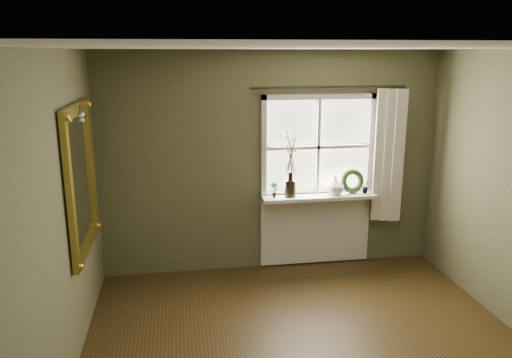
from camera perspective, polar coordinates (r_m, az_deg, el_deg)
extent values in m
plane|color=silver|center=(3.55, 9.07, 14.61)|extent=(4.50, 4.50, 0.00)
cube|color=brown|center=(5.92, 1.71, 1.93)|extent=(4.00, 0.10, 2.60)
cube|color=brown|center=(3.74, -23.57, -6.84)|extent=(0.10, 4.50, 2.60)
cube|color=silver|center=(6.07, 6.93, -1.85)|extent=(1.36, 0.06, 0.06)
cube|color=silver|center=(5.85, 7.28, 9.31)|extent=(1.36, 0.06, 0.06)
cube|color=silver|center=(5.79, 0.90, 3.46)|extent=(0.06, 0.06, 1.24)
cube|color=silver|center=(6.15, 12.95, 3.74)|extent=(0.06, 0.06, 1.24)
cube|color=silver|center=(5.93, 7.10, 3.63)|extent=(1.24, 0.05, 0.04)
cube|color=silver|center=(5.93, 7.10, 3.63)|extent=(0.04, 0.05, 1.12)
cube|color=white|center=(5.83, 4.04, 6.45)|extent=(0.59, 0.01, 0.53)
cube|color=white|center=(6.01, 10.12, 6.50)|extent=(0.59, 0.01, 0.53)
cube|color=white|center=(5.94, 3.94, 0.80)|extent=(0.59, 0.01, 0.53)
cube|color=white|center=(6.12, 9.88, 1.02)|extent=(0.59, 0.01, 0.53)
cube|color=silver|center=(5.98, 7.20, -2.02)|extent=(1.36, 0.26, 0.04)
cube|color=silver|center=(6.21, 6.79, -5.64)|extent=(1.36, 0.04, 0.88)
cylinder|color=black|center=(5.86, 3.94, -1.07)|extent=(0.18, 0.18, 0.20)
imported|color=silver|center=(6.00, 9.02, -0.73)|extent=(0.25, 0.25, 0.22)
torus|color=#2F4920|center=(6.11, 10.92, -0.53)|extent=(0.31, 0.16, 0.31)
imported|color=#2F4920|center=(5.82, 2.08, -1.24)|extent=(0.10, 0.07, 0.18)
imported|color=#2F4920|center=(6.13, 12.44, -0.85)|extent=(0.11, 0.10, 0.16)
cube|color=beige|center=(6.16, 14.84, 2.56)|extent=(0.36, 0.12, 1.59)
cylinder|color=black|center=(5.83, 8.42, 10.33)|extent=(1.84, 0.03, 0.03)
cube|color=white|center=(4.78, -19.45, -0.05)|extent=(0.02, 0.94, 1.16)
cube|color=#A28A30|center=(4.67, -19.97, 7.45)|extent=(0.05, 1.14, 0.10)
cube|color=#A28A30|center=(4.97, -18.73, -7.10)|extent=(0.05, 1.14, 0.10)
cube|color=#A28A30|center=(4.29, -20.49, -1.75)|extent=(0.05, 0.10, 1.16)
cube|color=#A28A30|center=(5.28, -18.39, 1.34)|extent=(0.05, 0.10, 1.16)
sphere|color=silver|center=(4.64, -19.37, 6.82)|extent=(0.04, 0.04, 0.04)
sphere|color=silver|center=(4.67, -19.27, 6.38)|extent=(0.04, 0.04, 0.04)
sphere|color=silver|center=(4.70, -19.26, 7.04)|extent=(0.04, 0.04, 0.04)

